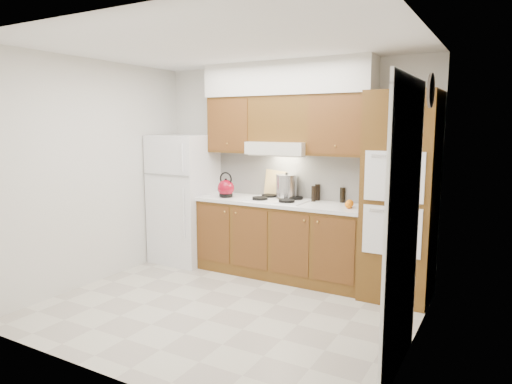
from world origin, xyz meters
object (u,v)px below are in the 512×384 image
at_px(fridge, 185,199).
at_px(oven_cabinet, 400,197).
at_px(stock_pot, 286,186).
at_px(kettle, 226,188).

distance_m(fridge, oven_cabinet, 2.86).
bearing_deg(oven_cabinet, fridge, -179.30).
bearing_deg(oven_cabinet, stock_pot, 173.43).
height_order(fridge, oven_cabinet, oven_cabinet).
relative_size(oven_cabinet, stock_pot, 8.21).
bearing_deg(stock_pot, oven_cabinet, -6.57).
height_order(oven_cabinet, stock_pot, oven_cabinet).
bearing_deg(stock_pot, fridge, -172.18).
bearing_deg(stock_pot, kettle, -162.35).
distance_m(oven_cabinet, stock_pot, 1.42).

